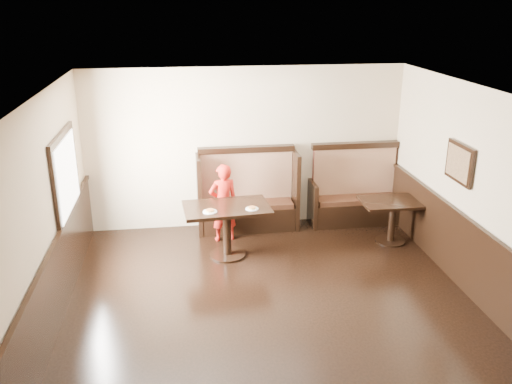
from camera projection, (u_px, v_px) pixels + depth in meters
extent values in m
plane|color=black|center=(282.00, 334.00, 6.60)|extent=(7.00, 7.00, 0.00)
plane|color=#CBB193|center=(246.00, 148.00, 9.39)|extent=(5.50, 0.00, 5.50)
plane|color=#CBB193|center=(30.00, 243.00, 5.76)|extent=(0.00, 7.00, 7.00)
plane|color=#CBB193|center=(509.00, 215.00, 6.50)|extent=(0.00, 7.00, 7.00)
plane|color=white|center=(286.00, 105.00, 5.66)|extent=(7.00, 7.00, 0.00)
cube|color=black|center=(44.00, 316.00, 6.07)|extent=(0.05, 6.90, 1.00)
cube|color=black|center=(495.00, 282.00, 6.80)|extent=(0.05, 6.90, 1.00)
cube|color=black|center=(65.00, 175.00, 7.49)|extent=(0.05, 1.50, 1.20)
cube|color=white|center=(68.00, 175.00, 7.49)|extent=(0.01, 1.30, 1.00)
cube|color=black|center=(460.00, 163.00, 7.51)|extent=(0.04, 0.70, 0.55)
cube|color=olive|center=(458.00, 163.00, 7.50)|extent=(0.01, 0.60, 0.45)
cube|color=black|center=(248.00, 218.00, 9.53)|extent=(1.60, 0.50, 0.42)
cube|color=#3C2013|center=(248.00, 204.00, 9.45)|extent=(1.54, 0.46, 0.09)
cube|color=#4E0F13|center=(246.00, 177.00, 9.49)|extent=(1.60, 0.12, 0.92)
cube|color=black|center=(246.00, 149.00, 9.33)|extent=(1.68, 0.16, 0.10)
cube|color=black|center=(199.00, 193.00, 9.35)|extent=(0.07, 0.72, 1.36)
cube|color=black|center=(294.00, 188.00, 9.58)|extent=(0.07, 0.72, 1.36)
cube|color=black|center=(355.00, 212.00, 9.79)|extent=(1.50, 0.50, 0.42)
cube|color=#3C2013|center=(356.00, 199.00, 9.71)|extent=(1.44, 0.46, 0.09)
cube|color=#4E0F13|center=(354.00, 172.00, 9.75)|extent=(1.50, 0.12, 0.92)
cube|color=black|center=(355.00, 145.00, 9.58)|extent=(1.58, 0.16, 0.10)
cube|color=black|center=(311.00, 202.00, 9.72)|extent=(0.07, 0.72, 0.80)
cube|color=black|center=(395.00, 198.00, 9.93)|extent=(0.07, 0.72, 0.80)
cube|color=black|center=(227.00, 208.00, 8.33)|extent=(1.37, 0.91, 0.05)
cylinder|color=black|center=(227.00, 233.00, 8.47)|extent=(0.13, 0.13, 0.77)
cylinder|color=black|center=(228.00, 254.00, 8.60)|extent=(0.57, 0.57, 0.03)
cube|color=black|center=(394.00, 202.00, 8.86)|extent=(1.06, 0.70, 0.05)
cylinder|color=black|center=(392.00, 223.00, 8.98)|extent=(0.12, 0.12, 0.67)
cylinder|color=black|center=(390.00, 241.00, 9.09)|extent=(0.50, 0.50, 0.03)
imported|color=red|center=(223.00, 203.00, 8.96)|extent=(0.54, 0.41, 1.33)
cylinder|color=white|center=(210.00, 212.00, 8.10)|extent=(0.22, 0.22, 0.01)
cylinder|color=tan|center=(210.00, 211.00, 8.10)|extent=(0.13, 0.13, 0.02)
cylinder|color=#EABA54|center=(210.00, 210.00, 8.09)|extent=(0.11, 0.11, 0.01)
cylinder|color=white|center=(252.00, 209.00, 8.21)|extent=(0.20, 0.20, 0.01)
cylinder|color=tan|center=(252.00, 208.00, 8.21)|extent=(0.12, 0.12, 0.02)
cylinder|color=#EABA54|center=(252.00, 207.00, 8.21)|extent=(0.11, 0.11, 0.01)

